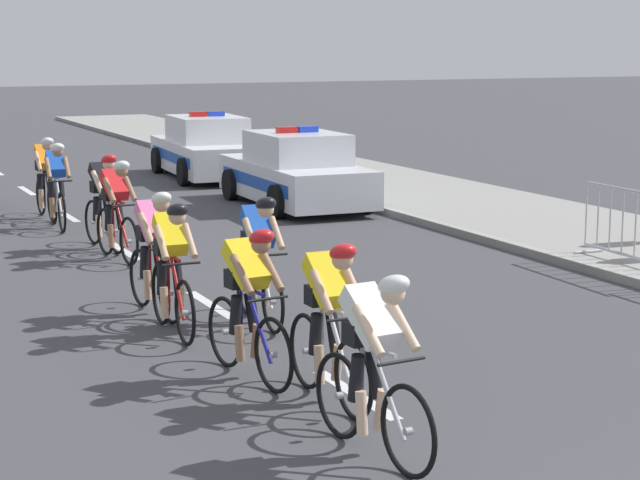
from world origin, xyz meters
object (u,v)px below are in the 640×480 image
at_px(police_car_second, 207,149).
at_px(crowd_barrier_rear, 635,229).
at_px(cyclist_ninth, 57,184).
at_px(cyclist_third, 249,301).
at_px(cyclist_lead, 374,361).
at_px(cyclist_fourth, 259,257).
at_px(cyclist_second, 330,320).
at_px(police_car_nearest, 296,172).
at_px(cyclist_eighth, 104,200).
at_px(cyclist_seventh, 117,208).
at_px(cyclist_fifth, 172,266).
at_px(cyclist_eleventh, 46,177).
at_px(cyclist_sixth, 155,251).

height_order(police_car_second, crowd_barrier_rear, police_car_second).
height_order(cyclist_ninth, crowd_barrier_rear, cyclist_ninth).
bearing_deg(crowd_barrier_rear, cyclist_third, -160.41).
distance_m(cyclist_lead, cyclist_fourth, 4.42).
height_order(cyclist_second, police_car_nearest, police_car_nearest).
xyz_separation_m(cyclist_second, cyclist_eighth, (0.12, 8.46, 0.00)).
distance_m(cyclist_second, police_car_second, 17.42).
bearing_deg(cyclist_seventh, cyclist_eighth, 86.34).
height_order(cyclist_fourth, police_car_second, police_car_second).
relative_size(cyclist_lead, cyclist_eighth, 1.00).
xyz_separation_m(cyclist_third, police_car_second, (5.12, 15.77, -0.11)).
bearing_deg(cyclist_eighth, cyclist_seventh, -93.66).
distance_m(cyclist_fifth, cyclist_seventh, 4.58).
bearing_deg(cyclist_lead, cyclist_eighth, 87.78).
bearing_deg(cyclist_fifth, cyclist_second, -79.69).
height_order(police_car_nearest, police_car_second, same).
relative_size(cyclist_ninth, crowd_barrier_rear, 0.74).
height_order(cyclist_lead, crowd_barrier_rear, cyclist_lead).
relative_size(cyclist_seventh, cyclist_eighth, 1.00).
relative_size(cyclist_eighth, cyclist_ninth, 1.00).
bearing_deg(cyclist_fourth, police_car_nearest, 63.58).
height_order(cyclist_fifth, police_car_nearest, police_car_nearest).
xyz_separation_m(cyclist_fourth, cyclist_fifth, (-1.06, -0.06, 0.00)).
bearing_deg(cyclist_fifth, cyclist_eleventh, 87.09).
xyz_separation_m(police_car_nearest, police_car_second, (-0.00, 5.30, 0.00)).
xyz_separation_m(cyclist_lead, cyclist_fifth, (-0.27, 4.29, 0.00)).
relative_size(cyclist_third, police_car_second, 0.38).
height_order(cyclist_third, cyclist_fifth, same).
bearing_deg(police_car_nearest, cyclist_third, -116.06).
bearing_deg(cyclist_fifth, cyclist_fourth, 3.35).
bearing_deg(cyclist_ninth, cyclist_fourth, -85.13).
bearing_deg(cyclist_third, police_car_nearest, 63.94).
relative_size(cyclist_lead, crowd_barrier_rear, 0.74).
height_order(cyclist_eighth, cyclist_eleventh, same).
relative_size(cyclist_second, police_car_second, 0.38).
bearing_deg(cyclist_fourth, cyclist_eleventh, 93.86).
bearing_deg(police_car_second, cyclist_lead, -105.44).
bearing_deg(police_car_nearest, cyclist_ninth, -171.80).
relative_size(cyclist_sixth, crowd_barrier_rear, 0.74).
xyz_separation_m(cyclist_second, cyclist_fifth, (-0.53, 2.94, 0.00)).
relative_size(cyclist_third, cyclist_fifth, 1.00).
bearing_deg(cyclist_seventh, cyclist_eleventh, 91.64).
distance_m(cyclist_third, cyclist_fourth, 2.20).
distance_m(cyclist_second, cyclist_fourth, 3.05).
distance_m(cyclist_lead, crowd_barrier_rear, 8.18).
xyz_separation_m(cyclist_sixth, police_car_second, (5.17, 12.85, -0.11)).
bearing_deg(cyclist_ninth, crowd_barrier_rear, -48.44).
bearing_deg(cyclist_fourth, cyclist_fifth, -176.65).
xyz_separation_m(cyclist_seventh, police_car_second, (4.68, 9.28, -0.11)).
bearing_deg(cyclist_eighth, cyclist_ninth, 96.12).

